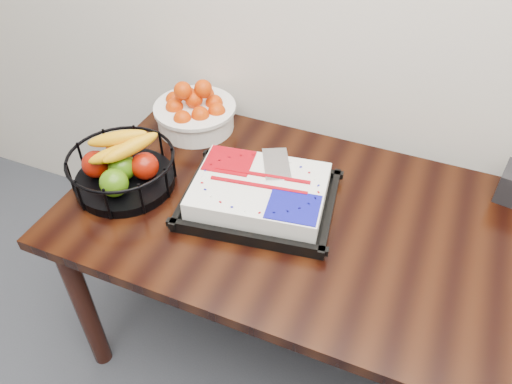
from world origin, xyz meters
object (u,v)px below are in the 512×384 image
at_px(tangerine_bowl, 195,108).
at_px(cake_tray, 260,194).
at_px(fruit_basket, 122,167).
at_px(table, 339,244).

bearing_deg(tangerine_bowl, cake_tray, -38.14).
relative_size(tangerine_bowl, fruit_basket, 0.88).
relative_size(cake_tray, tangerine_bowl, 1.68).
distance_m(table, cake_tray, 0.31).
height_order(cake_tray, tangerine_bowl, tangerine_bowl).
distance_m(tangerine_bowl, fruit_basket, 0.41).
relative_size(table, tangerine_bowl, 5.68).
height_order(table, cake_tray, cake_tray).
bearing_deg(cake_tray, table, 2.22).
bearing_deg(table, cake_tray, -177.78).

